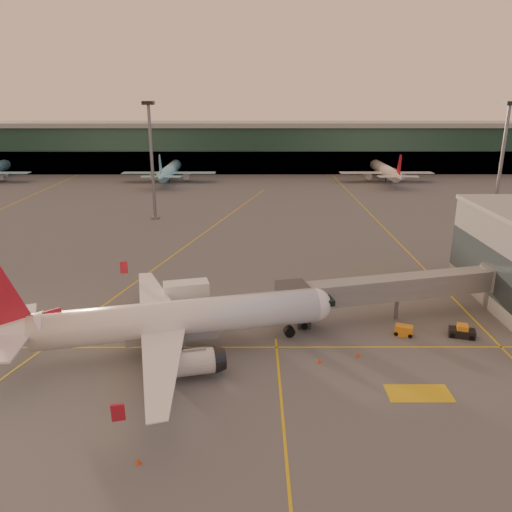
{
  "coord_description": "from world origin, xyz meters",
  "views": [
    {
      "loc": [
        2.57,
        -44.6,
        26.65
      ],
      "look_at": [
        2.76,
        22.64,
        5.0
      ],
      "focal_mm": 35.0,
      "sensor_mm": 36.0,
      "label": 1
    }
  ],
  "objects_px": {
    "pushback_tug": "(462,332)",
    "catering_truck": "(187,296)",
    "main_airplane": "(169,321)",
    "gpu_cart": "(404,331)"
  },
  "relations": [
    {
      "from": "main_airplane",
      "to": "pushback_tug",
      "type": "xyz_separation_m",
      "value": [
        33.2,
        3.49,
        -3.09
      ]
    },
    {
      "from": "gpu_cart",
      "to": "pushback_tug",
      "type": "relative_size",
      "value": 0.73
    },
    {
      "from": "catering_truck",
      "to": "main_airplane",
      "type": "bearing_deg",
      "value": -107.25
    },
    {
      "from": "gpu_cart",
      "to": "catering_truck",
      "type": "bearing_deg",
      "value": -170.99
    },
    {
      "from": "catering_truck",
      "to": "pushback_tug",
      "type": "bearing_deg",
      "value": -24.81
    },
    {
      "from": "main_airplane",
      "to": "gpu_cart",
      "type": "relative_size",
      "value": 15.92
    },
    {
      "from": "main_airplane",
      "to": "gpu_cart",
      "type": "height_order",
      "value": "main_airplane"
    },
    {
      "from": "gpu_cart",
      "to": "pushback_tug",
      "type": "height_order",
      "value": "pushback_tug"
    },
    {
      "from": "catering_truck",
      "to": "pushback_tug",
      "type": "distance_m",
      "value": 33.26
    },
    {
      "from": "pushback_tug",
      "to": "catering_truck",
      "type": "bearing_deg",
      "value": -173.88
    }
  ]
}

